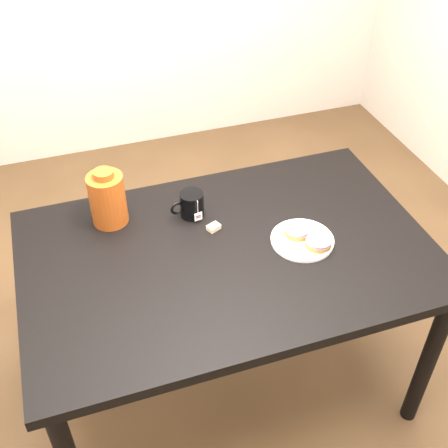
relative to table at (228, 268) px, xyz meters
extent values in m
plane|color=brown|center=(0.00, 0.00, -0.67)|extent=(4.00, 4.00, 0.00)
cube|color=black|center=(0.00, 0.00, 0.06)|extent=(1.40, 0.90, 0.04)
cylinder|color=black|center=(0.64, -0.39, -0.31)|extent=(0.06, 0.06, 0.71)
cylinder|color=black|center=(-0.64, 0.39, -0.31)|extent=(0.06, 0.06, 0.71)
cylinder|color=black|center=(0.64, 0.39, -0.31)|extent=(0.06, 0.06, 0.71)
cylinder|color=white|center=(0.26, -0.04, 0.09)|extent=(0.22, 0.22, 0.01)
torus|color=white|center=(0.26, -0.04, 0.10)|extent=(0.22, 0.22, 0.01)
cylinder|color=brown|center=(0.26, -0.01, 0.10)|extent=(0.11, 0.11, 0.02)
cylinder|color=gray|center=(0.26, -0.01, 0.12)|extent=(0.10, 0.10, 0.01)
cylinder|color=brown|center=(0.30, -0.09, 0.10)|extent=(0.13, 0.13, 0.02)
cylinder|color=gray|center=(0.30, -0.09, 0.12)|extent=(0.12, 0.12, 0.01)
cylinder|color=black|center=(-0.06, 0.22, 0.13)|extent=(0.10, 0.10, 0.10)
cylinder|color=black|center=(-0.06, 0.22, 0.17)|extent=(0.07, 0.07, 0.00)
torus|color=black|center=(-0.12, 0.21, 0.14)|extent=(0.05, 0.02, 0.05)
cylinder|color=beige|center=(-0.05, 0.18, 0.15)|extent=(0.00, 0.00, 0.05)
cube|color=white|center=(-0.05, 0.18, 0.11)|extent=(0.03, 0.01, 0.03)
cube|color=#C6B793|center=(-0.01, 0.12, 0.09)|extent=(0.05, 0.05, 0.02)
cylinder|color=maroon|center=(-0.35, 0.29, 0.18)|extent=(0.17, 0.17, 0.19)
cylinder|color=maroon|center=(-0.35, 0.29, 0.29)|extent=(0.07, 0.07, 0.02)
camera|label=1|loc=(-0.46, -1.33, 1.39)|focal=45.00mm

